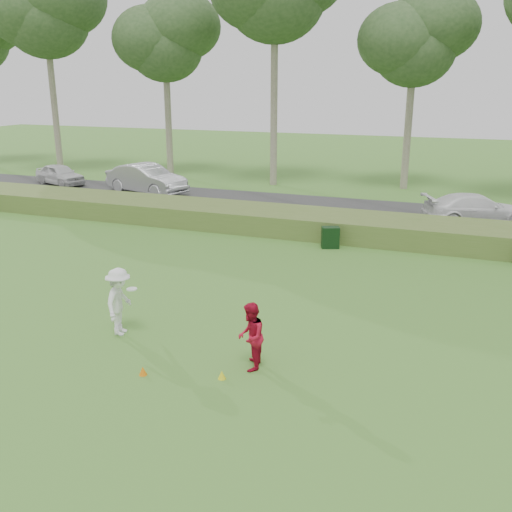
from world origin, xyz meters
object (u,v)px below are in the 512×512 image
at_px(cone_orange, 143,371).
at_px(utility_cabinet, 330,237).
at_px(player_white, 119,302).
at_px(car_right, 476,209).
at_px(car_mid, 147,179).
at_px(car_left, 60,174).
at_px(player_red, 251,337).
at_px(cone_yellow, 222,375).

height_order(cone_orange, utility_cabinet, utility_cabinet).
xyz_separation_m(player_white, cone_orange, (1.70, -1.73, -0.80)).
bearing_deg(utility_cabinet, car_right, 26.58).
bearing_deg(player_white, car_mid, 18.17).
bearing_deg(car_left, car_right, -75.18).
height_order(utility_cabinet, car_mid, car_mid).
bearing_deg(car_left, player_white, -118.47).
height_order(player_red, cone_yellow, player_red).
xyz_separation_m(player_red, utility_cabinet, (-0.65, 10.40, -0.37)).
relative_size(cone_yellow, car_left, 0.05).
bearing_deg(utility_cabinet, car_mid, 128.72).
distance_m(player_red, car_left, 27.08).
relative_size(utility_cabinet, car_mid, 0.17).
bearing_deg(player_red, cone_yellow, -45.26).
height_order(player_red, car_left, player_red).
relative_size(player_white, player_red, 1.12).
bearing_deg(player_red, car_mid, -156.49).
relative_size(cone_yellow, car_right, 0.04).
bearing_deg(car_mid, utility_cabinet, -104.78).
height_order(car_left, car_right, car_right).
xyz_separation_m(cone_yellow, utility_cabinet, (-0.23, 11.09, 0.33)).
height_order(player_red, cone_orange, player_red).
bearing_deg(player_white, car_left, 31.56).
distance_m(cone_orange, cone_yellow, 1.80).
bearing_deg(player_red, cone_orange, -75.44).
xyz_separation_m(player_red, car_right, (4.69, 16.40, -0.05)).
bearing_deg(player_red, utility_cabinet, 169.91).
distance_m(cone_yellow, car_mid, 22.39).
relative_size(player_red, cone_yellow, 8.08).
height_order(player_red, utility_cabinet, player_red).
xyz_separation_m(car_left, car_mid, (6.70, -0.64, 0.20)).
xyz_separation_m(player_red, car_left, (-20.04, 18.22, -0.09)).
xyz_separation_m(player_red, cone_orange, (-2.16, -1.16, -0.70)).
distance_m(utility_cabinet, car_right, 8.04).
bearing_deg(cone_yellow, cone_orange, -164.81).
bearing_deg(car_mid, player_red, -128.08).
height_order(player_white, player_red, player_white).
xyz_separation_m(cone_orange, cone_yellow, (1.74, 0.47, -0.00)).
distance_m(player_red, cone_yellow, 1.07).
relative_size(utility_cabinet, car_right, 0.18).
bearing_deg(car_mid, cone_yellow, -130.01).
xyz_separation_m(car_mid, car_right, (18.03, -1.18, -0.16)).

